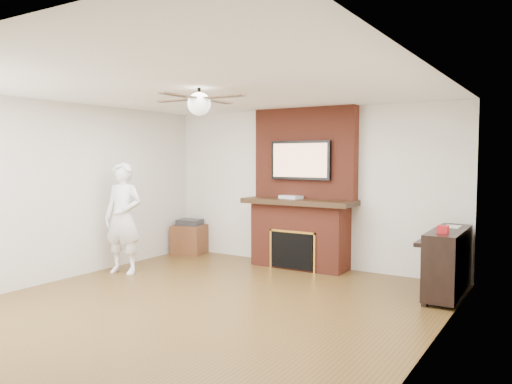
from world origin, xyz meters
The scene contains 12 objects.
room_shell centered at (0.00, 0.00, 1.25)m, with size 5.36×5.86×2.86m.
fireplace centered at (0.00, 2.55, 1.00)m, with size 1.78×0.64×2.50m.
tv centered at (0.00, 2.50, 1.68)m, with size 1.00×0.08×0.60m.
ceiling_fan centered at (0.00, 0.00, 2.33)m, with size 1.21×1.21×0.31m.
person centered at (-2.06, 0.76, 0.83)m, with size 0.61×0.40×1.65m, color white.
side_table centered at (-2.20, 2.48, 0.28)m, with size 0.63×0.63×0.61m.
piano centered at (2.30, 2.00, 0.45)m, with size 0.49×1.28×0.93m.
cable_box centered at (-0.14, 2.45, 1.10)m, with size 0.35×0.20×0.05m, color silver.
candle_orange centered at (-0.07, 2.32, 0.05)m, with size 0.07×0.07×0.10m, color orange.
candle_green centered at (0.05, 2.32, 0.04)m, with size 0.07×0.07×0.09m, color #368837.
candle_cream centered at (0.11, 2.31, 0.06)m, with size 0.08×0.08×0.12m, color #BFB898.
candle_blue centered at (0.10, 2.37, 0.04)m, with size 0.06×0.06×0.08m, color #2C5A84.
Camera 1 is at (3.51, -4.43, 1.73)m, focal length 35.00 mm.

